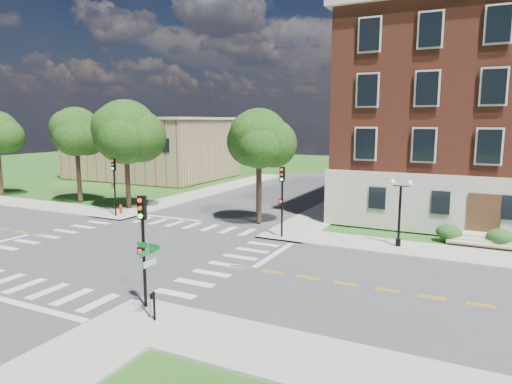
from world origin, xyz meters
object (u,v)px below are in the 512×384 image
at_px(traffic_signal_ne, 282,192).
at_px(push_button_post, 154,304).
at_px(traffic_signal_nw, 114,179).
at_px(street_sign_pole, 149,266).
at_px(twin_lamp_west, 400,209).
at_px(traffic_signal_se, 143,237).
at_px(fire_hydrant, 121,209).

height_order(traffic_signal_ne, push_button_post, traffic_signal_ne).
relative_size(traffic_signal_nw, street_sign_pole, 1.55).
bearing_deg(push_button_post, twin_lamp_west, 66.06).
bearing_deg(street_sign_pole, traffic_signal_nw, 136.77).
distance_m(traffic_signal_se, twin_lamp_west, 16.72).
relative_size(push_button_post, fire_hydrant, 1.60).
xyz_separation_m(street_sign_pole, fire_hydrant, (-15.92, 15.63, -1.84)).
bearing_deg(push_button_post, traffic_signal_ne, 92.59).
relative_size(traffic_signal_se, push_button_post, 4.00).
distance_m(traffic_signal_ne, street_sign_pole, 14.38).
bearing_deg(traffic_signal_se, traffic_signal_nw, 136.60).
bearing_deg(street_sign_pole, fire_hydrant, 135.53).
distance_m(traffic_signal_nw, push_button_post, 21.75).
height_order(street_sign_pole, push_button_post, street_sign_pole).
xyz_separation_m(push_button_post, fire_hydrant, (-16.20, 15.77, -0.33)).
bearing_deg(traffic_signal_nw, traffic_signal_se, -43.40).
height_order(traffic_signal_nw, twin_lamp_west, traffic_signal_nw).
distance_m(twin_lamp_west, street_sign_pole, 17.00).
distance_m(traffic_signal_ne, fire_hydrant, 15.83).
relative_size(street_sign_pole, push_button_post, 2.58).
xyz_separation_m(traffic_signal_nw, street_sign_pole, (15.53, -14.60, -0.88)).
height_order(traffic_signal_ne, traffic_signal_nw, same).
distance_m(traffic_signal_nw, twin_lamp_west, 22.74).
xyz_separation_m(traffic_signal_ne, street_sign_pole, (0.37, -14.34, -0.88)).
relative_size(traffic_signal_se, traffic_signal_ne, 1.00).
bearing_deg(fire_hydrant, twin_lamp_west, -0.56).
xyz_separation_m(traffic_signal_se, traffic_signal_nw, (-14.59, 13.80, 0.00)).
relative_size(street_sign_pole, fire_hydrant, 4.13).
relative_size(traffic_signal_ne, twin_lamp_west, 1.13).
xyz_separation_m(twin_lamp_west, street_sign_pole, (-7.18, -15.40, -0.21)).
distance_m(traffic_signal_se, street_sign_pole, 1.52).
xyz_separation_m(traffic_signal_ne, traffic_signal_nw, (-15.16, 0.26, 0.00)).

